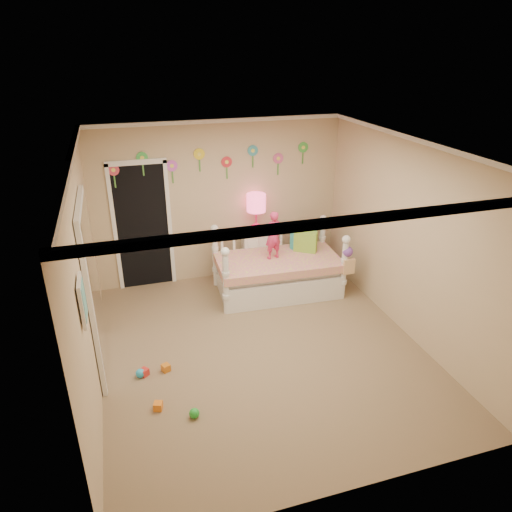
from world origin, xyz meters
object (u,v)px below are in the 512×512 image
object	(u,v)px
table_lamp	(256,208)
daybed	(278,261)
nightstand	(256,254)
child	(273,235)

from	to	relation	value
table_lamp	daybed	bearing A→B (deg)	-77.11
nightstand	daybed	bearing A→B (deg)	-70.94
child	nightstand	size ratio (longest dim) A/B	1.01
child	nightstand	distance (m)	0.87
nightstand	table_lamp	distance (m)	0.83
child	nightstand	xyz separation A→B (m)	(-0.07, 0.64, -0.59)
child	nightstand	bearing A→B (deg)	-98.36
child	table_lamp	bearing A→B (deg)	-98.36
child	table_lamp	world-z (taller)	table_lamp
daybed	nightstand	size ratio (longest dim) A/B	2.56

